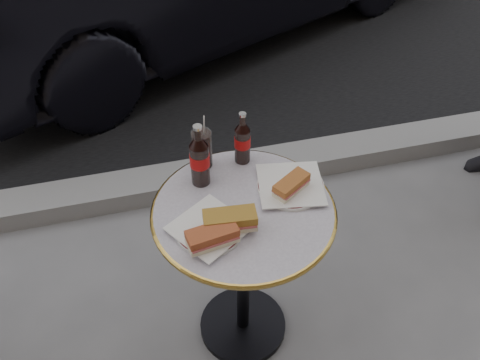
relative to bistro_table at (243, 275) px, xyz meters
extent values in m
plane|color=slate|center=(0.00, 0.00, -0.37)|extent=(80.00, 80.00, 0.00)
cube|color=gray|center=(0.00, 0.90, -0.32)|extent=(40.00, 0.20, 0.12)
cylinder|color=silver|center=(-0.13, -0.06, 0.37)|extent=(0.29, 0.29, 0.01)
cylinder|color=white|center=(0.18, 0.06, 0.37)|extent=(0.30, 0.30, 0.01)
cube|color=#A84D2A|center=(-0.13, -0.13, 0.41)|extent=(0.17, 0.10, 0.05)
cube|color=#A57529|center=(-0.06, -0.08, 0.41)|extent=(0.17, 0.09, 0.06)
cube|color=#AA5F2B|center=(0.17, 0.03, 0.40)|extent=(0.15, 0.13, 0.05)
cylinder|color=black|center=(-0.09, 0.25, 0.44)|extent=(0.09, 0.09, 0.15)
camera|label=1|loc=(-0.31, -1.17, 1.66)|focal=40.00mm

